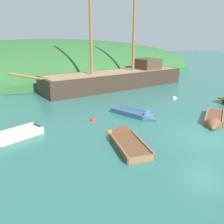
{
  "coord_description": "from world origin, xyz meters",
  "views": [
    {
      "loc": [
        -9.52,
        -7.97,
        5.16
      ],
      "look_at": [
        -2.97,
        5.39,
        0.36
      ],
      "focal_mm": 38.13,
      "sensor_mm": 36.0,
      "label": 1
    }
  ],
  "objects_px": {
    "rowboat_near_dock": "(138,115)",
    "rowboat_far": "(126,142)",
    "rowboat_portside": "(10,138)",
    "rowboat_outer_right": "(214,121)",
    "buoy_red": "(93,121)",
    "sailing_ship": "(117,82)",
    "buoy_orange": "(109,133)",
    "buoy_white": "(174,99)"
  },
  "relations": [
    {
      "from": "rowboat_near_dock",
      "to": "rowboat_far",
      "type": "bearing_deg",
      "value": -62.16
    },
    {
      "from": "rowboat_portside",
      "to": "rowboat_outer_right",
      "type": "relative_size",
      "value": 0.9
    },
    {
      "from": "rowboat_portside",
      "to": "buoy_red",
      "type": "bearing_deg",
      "value": 168.01
    },
    {
      "from": "sailing_ship",
      "to": "buoy_orange",
      "type": "distance_m",
      "value": 12.3
    },
    {
      "from": "rowboat_portside",
      "to": "buoy_orange",
      "type": "relative_size",
      "value": 9.12
    },
    {
      "from": "buoy_white",
      "to": "buoy_red",
      "type": "bearing_deg",
      "value": -166.11
    },
    {
      "from": "buoy_red",
      "to": "rowboat_portside",
      "type": "bearing_deg",
      "value": -170.78
    },
    {
      "from": "rowboat_outer_right",
      "to": "rowboat_far",
      "type": "xyz_separation_m",
      "value": [
        -6.42,
        -0.23,
        -0.02
      ]
    },
    {
      "from": "rowboat_near_dock",
      "to": "rowboat_outer_right",
      "type": "relative_size",
      "value": 1.02
    },
    {
      "from": "rowboat_near_dock",
      "to": "buoy_red",
      "type": "distance_m",
      "value": 3.04
    },
    {
      "from": "rowboat_far",
      "to": "buoy_orange",
      "type": "distance_m",
      "value": 1.61
    },
    {
      "from": "sailing_ship",
      "to": "rowboat_outer_right",
      "type": "xyz_separation_m",
      "value": [
        0.59,
        -12.11,
        -0.47
      ]
    },
    {
      "from": "buoy_white",
      "to": "buoy_red",
      "type": "relative_size",
      "value": 1.06
    },
    {
      "from": "sailing_ship",
      "to": "rowboat_near_dock",
      "type": "relative_size",
      "value": 5.04
    },
    {
      "from": "rowboat_portside",
      "to": "buoy_orange",
      "type": "distance_m",
      "value": 5.24
    },
    {
      "from": "sailing_ship",
      "to": "rowboat_near_dock",
      "type": "xyz_separation_m",
      "value": [
        -3.05,
        -9.04,
        -0.49
      ]
    },
    {
      "from": "rowboat_far",
      "to": "rowboat_outer_right",
      "type": "bearing_deg",
      "value": -78.09
    },
    {
      "from": "rowboat_far",
      "to": "buoy_orange",
      "type": "height_order",
      "value": "rowboat_far"
    },
    {
      "from": "rowboat_near_dock",
      "to": "buoy_white",
      "type": "height_order",
      "value": "rowboat_near_dock"
    },
    {
      "from": "rowboat_outer_right",
      "to": "buoy_red",
      "type": "distance_m",
      "value": 7.55
    },
    {
      "from": "sailing_ship",
      "to": "buoy_red",
      "type": "height_order",
      "value": "sailing_ship"
    },
    {
      "from": "rowboat_far",
      "to": "buoy_orange",
      "type": "xyz_separation_m",
      "value": [
        -0.14,
        1.6,
        -0.09
      ]
    },
    {
      "from": "rowboat_near_dock",
      "to": "buoy_orange",
      "type": "xyz_separation_m",
      "value": [
        -2.92,
        -1.7,
        -0.09
      ]
    },
    {
      "from": "rowboat_portside",
      "to": "rowboat_far",
      "type": "bearing_deg",
      "value": 128.36
    },
    {
      "from": "sailing_ship",
      "to": "buoy_orange",
      "type": "relative_size",
      "value": 52.02
    },
    {
      "from": "rowboat_near_dock",
      "to": "buoy_red",
      "type": "relative_size",
      "value": 9.26
    },
    {
      "from": "buoy_white",
      "to": "buoy_orange",
      "type": "distance_m",
      "value": 9.27
    },
    {
      "from": "buoy_orange",
      "to": "buoy_red",
      "type": "bearing_deg",
      "value": 91.86
    },
    {
      "from": "rowboat_near_dock",
      "to": "rowboat_outer_right",
      "type": "xyz_separation_m",
      "value": [
        3.64,
        -3.07,
        0.02
      ]
    },
    {
      "from": "rowboat_near_dock",
      "to": "buoy_orange",
      "type": "bearing_deg",
      "value": -81.89
    },
    {
      "from": "sailing_ship",
      "to": "rowboat_outer_right",
      "type": "relative_size",
      "value": 5.12
    },
    {
      "from": "buoy_orange",
      "to": "rowboat_portside",
      "type": "bearing_deg",
      "value": 164.07
    },
    {
      "from": "rowboat_near_dock",
      "to": "buoy_white",
      "type": "distance_m",
      "value": 5.9
    },
    {
      "from": "buoy_white",
      "to": "rowboat_far",
      "type": "bearing_deg",
      "value": -143.86
    },
    {
      "from": "rowboat_portside",
      "to": "buoy_orange",
      "type": "xyz_separation_m",
      "value": [
        5.04,
        -1.44,
        -0.11
      ]
    },
    {
      "from": "rowboat_near_dock",
      "to": "buoy_red",
      "type": "xyz_separation_m",
      "value": [
        -2.99,
        0.55,
        -0.09
      ]
    },
    {
      "from": "sailing_ship",
      "to": "rowboat_portside",
      "type": "bearing_deg",
      "value": 32.8
    },
    {
      "from": "sailing_ship",
      "to": "buoy_white",
      "type": "height_order",
      "value": "sailing_ship"
    },
    {
      "from": "rowboat_portside",
      "to": "rowboat_near_dock",
      "type": "xyz_separation_m",
      "value": [
        7.96,
        0.26,
        -0.02
      ]
    },
    {
      "from": "sailing_ship",
      "to": "rowboat_far",
      "type": "bearing_deg",
      "value": 57.33
    },
    {
      "from": "buoy_orange",
      "to": "buoy_white",
      "type": "bearing_deg",
      "value": 27.59
    },
    {
      "from": "buoy_white",
      "to": "buoy_orange",
      "type": "height_order",
      "value": "buoy_white"
    }
  ]
}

